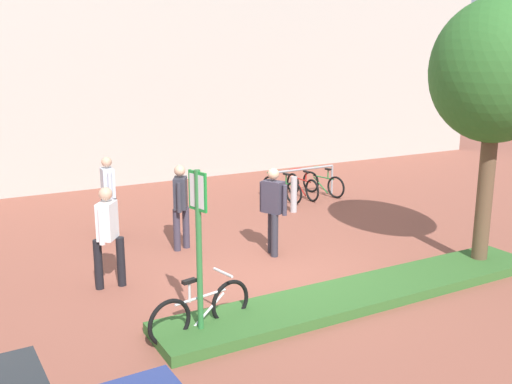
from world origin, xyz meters
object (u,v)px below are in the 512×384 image
parking_sign_post (199,231)px  bollard_steel (294,194)px  tree_sidewalk (496,73)px  person_shirt_blue (108,231)px  person_casual_tan (108,191)px  bike_at_sign (201,311)px  person_suited_dark (181,202)px  person_suited_navy (273,206)px  bike_rack_cluster (303,186)px

parking_sign_post → bollard_steel: size_ratio=2.62×
tree_sidewalk → person_shirt_blue: bearing=159.6°
person_casual_tan → parking_sign_post: bearing=-92.1°
bike_at_sign → person_suited_dark: size_ratio=0.96×
person_suited_navy → parking_sign_post: bearing=-136.4°
person_suited_navy → bike_rack_cluster: bearing=49.4°
bike_at_sign → person_suited_dark: bearing=72.3°
bollard_steel → person_suited_navy: (-2.06, -2.47, 0.53)m
person_casual_tan → person_suited_dark: bearing=-58.6°
bike_rack_cluster → bollard_steel: size_ratio=2.34×
parking_sign_post → person_suited_dark: size_ratio=1.37×
parking_sign_post → person_suited_dark: bearing=72.0°
parking_sign_post → person_shirt_blue: bearing=103.7°
bike_rack_cluster → parking_sign_post: bearing=-133.1°
tree_sidewalk → person_suited_dark: size_ratio=2.78×
bike_rack_cluster → person_suited_dark: (-4.51, -2.42, 0.63)m
parking_sign_post → person_suited_dark: parking_sign_post is taller
tree_sidewalk → bike_rack_cluster: tree_sidewalk is taller
tree_sidewalk → bike_at_sign: bearing=179.6°
person_shirt_blue → person_suited_navy: (3.21, 0.09, 0.00)m
person_casual_tan → person_suited_navy: bearing=-49.1°
bike_at_sign → person_suited_dark: person_suited_dark is taller
person_suited_dark → tree_sidewalk: bearing=-38.9°
parking_sign_post → person_shirt_blue: (-0.59, 2.41, -0.56)m
person_suited_dark → person_suited_navy: bearing=-39.2°
parking_sign_post → person_suited_navy: 3.66m
bike_rack_cluster → bollard_steel: (-1.01, -1.12, 0.10)m
bike_at_sign → bollard_steel: bollard_steel is taller
bollard_steel → person_casual_tan: 4.54m
parking_sign_post → person_shirt_blue: 2.54m
bollard_steel → person_suited_dark: (-3.50, -1.30, 0.53)m
person_shirt_blue → bike_rack_cluster: bearing=30.3°
bike_at_sign → person_suited_dark: 3.76m
bike_rack_cluster → person_suited_navy: person_suited_navy is taller
person_suited_dark → person_suited_navy: same height
bike_at_sign → person_suited_navy: bearing=42.8°
parking_sign_post → bollard_steel: parking_sign_post is taller
person_casual_tan → person_suited_dark: (1.00, -1.64, 0.00)m
tree_sidewalk → person_suited_navy: (-2.99, 2.40, -2.52)m
bike_at_sign → person_suited_navy: (2.56, 2.36, 0.63)m
bike_at_sign → person_casual_tan: person_casual_tan is taller
bike_at_sign → person_casual_tan: bearing=88.6°
bike_rack_cluster → person_shirt_blue: 7.31m
bike_at_sign → person_shirt_blue: bearing=106.1°
tree_sidewalk → person_shirt_blue: (-6.21, 2.31, -2.52)m
tree_sidewalk → bollard_steel: size_ratio=5.31×
bike_rack_cluster → bollard_steel: 1.51m
bike_at_sign → bike_rack_cluster: 8.19m
bike_at_sign → person_suited_navy: 3.54m
bollard_steel → person_shirt_blue: person_shirt_blue is taller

